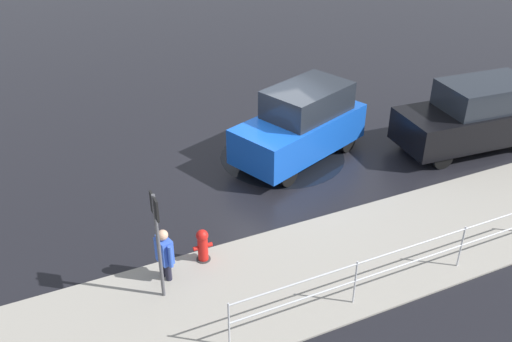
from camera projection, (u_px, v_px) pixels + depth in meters
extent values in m
plane|color=black|center=(278.00, 167.00, 15.67)|extent=(60.00, 60.00, 0.00)
cube|color=gray|center=(364.00, 254.00, 12.38)|extent=(24.00, 3.20, 0.04)
cube|color=blue|center=(299.00, 133.00, 15.69)|extent=(4.25, 3.00, 0.99)
cube|color=#1E232B|center=(308.00, 100.00, 15.43)|extent=(2.72, 2.24, 0.77)
cylinder|color=black|center=(287.00, 175.00, 14.72)|extent=(0.64, 0.42, 0.60)
cylinder|color=black|center=(248.00, 156.00, 15.57)|extent=(0.64, 0.42, 0.60)
cylinder|color=black|center=(346.00, 142.00, 16.31)|extent=(0.64, 0.42, 0.60)
cylinder|color=black|center=(308.00, 126.00, 17.16)|extent=(0.64, 0.42, 0.60)
cube|color=black|center=(471.00, 123.00, 16.26)|extent=(4.43, 2.10, 0.95)
cube|color=#1E232B|center=(487.00, 94.00, 15.93)|extent=(2.70, 1.75, 0.73)
cylinder|color=black|center=(442.00, 158.00, 15.49)|extent=(0.62, 0.27, 0.60)
cylinder|color=black|center=(411.00, 135.00, 16.68)|extent=(0.62, 0.27, 0.60)
cylinder|color=black|center=(490.00, 120.00, 17.52)|extent=(0.62, 0.27, 0.60)
cylinder|color=red|center=(203.00, 249.00, 12.06)|extent=(0.22, 0.22, 0.62)
sphere|color=red|center=(202.00, 236.00, 11.87)|extent=(0.26, 0.26, 0.26)
cylinder|color=red|center=(210.00, 245.00, 12.08)|extent=(0.10, 0.09, 0.09)
cylinder|color=red|center=(196.00, 249.00, 11.96)|extent=(0.10, 0.09, 0.09)
cylinder|color=#2D2D2D|center=(204.00, 260.00, 12.20)|extent=(0.31, 0.31, 0.06)
cube|color=blue|center=(164.00, 251.00, 11.36)|extent=(0.32, 0.41, 0.55)
sphere|color=tan|center=(163.00, 235.00, 11.17)|extent=(0.22, 0.22, 0.22)
cylinder|color=#1E1E2D|center=(164.00, 268.00, 11.68)|extent=(0.13, 0.13, 0.45)
cylinder|color=#1E1E2D|center=(169.00, 272.00, 11.56)|extent=(0.13, 0.13, 0.45)
cylinder|color=blue|center=(158.00, 245.00, 11.52)|extent=(0.09, 0.09, 0.50)
cylinder|color=blue|center=(170.00, 257.00, 11.20)|extent=(0.09, 0.09, 0.50)
cylinder|color=#B7BABF|center=(461.00, 247.00, 11.77)|extent=(0.04, 0.04, 1.05)
cylinder|color=#B7BABF|center=(355.00, 283.00, 10.83)|extent=(0.04, 0.04, 1.05)
cylinder|color=#B7BABF|center=(229.00, 326.00, 9.89)|extent=(0.04, 0.04, 1.05)
cylinder|color=#B7BABF|center=(413.00, 246.00, 11.06)|extent=(7.79, 0.04, 0.04)
cylinder|color=#B7BABF|center=(410.00, 262.00, 11.28)|extent=(7.79, 0.04, 0.04)
cylinder|color=#4C4C51|center=(159.00, 248.00, 10.66)|extent=(0.07, 0.07, 2.40)
cube|color=black|center=(154.00, 206.00, 10.18)|extent=(0.04, 0.44, 0.44)
cylinder|color=black|center=(282.00, 156.00, 16.18)|extent=(3.52, 3.52, 0.01)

